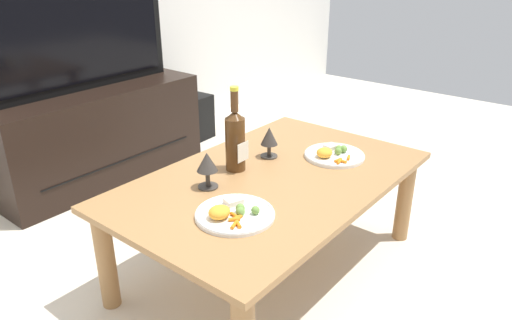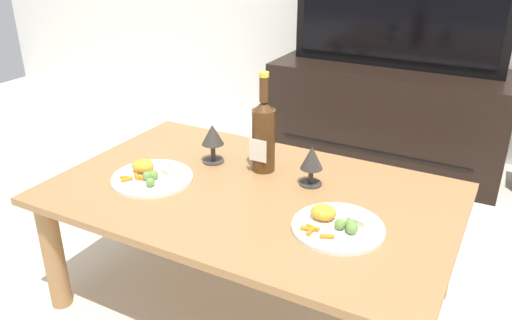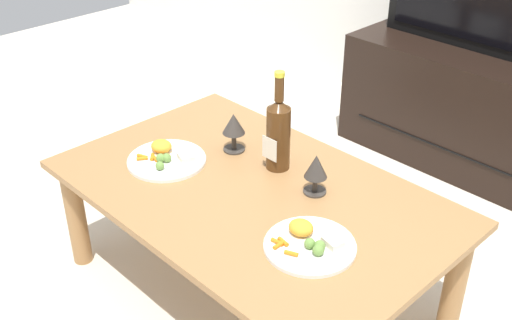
{
  "view_description": "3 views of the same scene",
  "coord_description": "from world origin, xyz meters",
  "px_view_note": "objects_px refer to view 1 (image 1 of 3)",
  "views": [
    {
      "loc": [
        -1.37,
        -1.03,
        1.25
      ],
      "look_at": [
        -0.03,
        0.06,
        0.5
      ],
      "focal_mm": 33.55,
      "sensor_mm": 36.0,
      "label": 1
    },
    {
      "loc": [
        0.71,
        -1.28,
        1.21
      ],
      "look_at": [
        -0.02,
        0.08,
        0.51
      ],
      "focal_mm": 36.17,
      "sensor_mm": 36.0,
      "label": 2
    },
    {
      "loc": [
        1.21,
        -1.16,
        1.54
      ],
      "look_at": [
        -0.02,
        0.03,
        0.52
      ],
      "focal_mm": 44.02,
      "sensor_mm": 36.0,
      "label": 3
    }
  ],
  "objects_px": {
    "tv_screen": "(81,37)",
    "goblet_left": "(207,164)",
    "dining_table": "(272,191)",
    "floor_speaker": "(194,117)",
    "goblet_right": "(269,138)",
    "dinner_plate_left": "(234,213)",
    "tv_stand": "(95,133)",
    "wine_bottle": "(235,138)",
    "dinner_plate_right": "(334,154)"
  },
  "relations": [
    {
      "from": "dining_table",
      "to": "goblet_left",
      "type": "bearing_deg",
      "value": 149.88
    },
    {
      "from": "dining_table",
      "to": "goblet_right",
      "type": "xyz_separation_m",
      "value": [
        0.15,
        0.13,
        0.15
      ]
    },
    {
      "from": "tv_screen",
      "to": "dinner_plate_left",
      "type": "relative_size",
      "value": 4.01
    },
    {
      "from": "goblet_left",
      "to": "dinner_plate_right",
      "type": "distance_m",
      "value": 0.6
    },
    {
      "from": "tv_screen",
      "to": "dinner_plate_right",
      "type": "relative_size",
      "value": 4.16
    },
    {
      "from": "goblet_right",
      "to": "dinner_plate_right",
      "type": "relative_size",
      "value": 0.52
    },
    {
      "from": "dining_table",
      "to": "goblet_right",
      "type": "bearing_deg",
      "value": 41.18
    },
    {
      "from": "tv_stand",
      "to": "floor_speaker",
      "type": "xyz_separation_m",
      "value": [
        0.82,
        0.01,
        -0.11
      ]
    },
    {
      "from": "floor_speaker",
      "to": "goblet_left",
      "type": "bearing_deg",
      "value": -135.23
    },
    {
      "from": "goblet_left",
      "to": "dinner_plate_right",
      "type": "relative_size",
      "value": 0.55
    },
    {
      "from": "tv_screen",
      "to": "goblet_right",
      "type": "height_order",
      "value": "tv_screen"
    },
    {
      "from": "goblet_left",
      "to": "goblet_right",
      "type": "height_order",
      "value": "goblet_left"
    },
    {
      "from": "goblet_left",
      "to": "dinner_plate_right",
      "type": "bearing_deg",
      "value": -21.82
    },
    {
      "from": "wine_bottle",
      "to": "dinner_plate_right",
      "type": "xyz_separation_m",
      "value": [
        0.36,
        -0.25,
        -0.12
      ]
    },
    {
      "from": "goblet_right",
      "to": "goblet_left",
      "type": "bearing_deg",
      "value": 180.0
    },
    {
      "from": "dining_table",
      "to": "goblet_left",
      "type": "distance_m",
      "value": 0.31
    },
    {
      "from": "dining_table",
      "to": "dinner_plate_left",
      "type": "height_order",
      "value": "dinner_plate_left"
    },
    {
      "from": "tv_stand",
      "to": "floor_speaker",
      "type": "height_order",
      "value": "tv_stand"
    },
    {
      "from": "dining_table",
      "to": "floor_speaker",
      "type": "xyz_separation_m",
      "value": [
        0.9,
        1.39,
        -0.21
      ]
    },
    {
      "from": "tv_screen",
      "to": "floor_speaker",
      "type": "relative_size",
      "value": 3.43
    },
    {
      "from": "goblet_right",
      "to": "dinner_plate_right",
      "type": "xyz_separation_m",
      "value": [
        0.17,
        -0.22,
        -0.07
      ]
    },
    {
      "from": "goblet_right",
      "to": "dinner_plate_left",
      "type": "bearing_deg",
      "value": -155.41
    },
    {
      "from": "floor_speaker",
      "to": "goblet_right",
      "type": "height_order",
      "value": "goblet_right"
    },
    {
      "from": "goblet_left",
      "to": "dinner_plate_left",
      "type": "height_order",
      "value": "goblet_left"
    },
    {
      "from": "tv_stand",
      "to": "tv_screen",
      "type": "bearing_deg",
      "value": -90.0
    },
    {
      "from": "wine_bottle",
      "to": "dinner_plate_right",
      "type": "height_order",
      "value": "wine_bottle"
    },
    {
      "from": "floor_speaker",
      "to": "goblet_right",
      "type": "distance_m",
      "value": 1.51
    },
    {
      "from": "goblet_right",
      "to": "dinner_plate_right",
      "type": "bearing_deg",
      "value": -51.97
    },
    {
      "from": "goblet_right",
      "to": "wine_bottle",
      "type": "bearing_deg",
      "value": 172.02
    },
    {
      "from": "dining_table",
      "to": "tv_screen",
      "type": "height_order",
      "value": "tv_screen"
    },
    {
      "from": "goblet_right",
      "to": "dinner_plate_left",
      "type": "distance_m",
      "value": 0.54
    },
    {
      "from": "dining_table",
      "to": "floor_speaker",
      "type": "bearing_deg",
      "value": 56.93
    },
    {
      "from": "dining_table",
      "to": "goblet_left",
      "type": "height_order",
      "value": "goblet_left"
    },
    {
      "from": "floor_speaker",
      "to": "wine_bottle",
      "type": "relative_size",
      "value": 0.91
    },
    {
      "from": "tv_screen",
      "to": "goblet_left",
      "type": "height_order",
      "value": "tv_screen"
    },
    {
      "from": "wine_bottle",
      "to": "dinner_plate_left",
      "type": "distance_m",
      "value": 0.4
    },
    {
      "from": "tv_stand",
      "to": "goblet_left",
      "type": "bearing_deg",
      "value": -104.04
    },
    {
      "from": "wine_bottle",
      "to": "goblet_left",
      "type": "height_order",
      "value": "wine_bottle"
    },
    {
      "from": "tv_screen",
      "to": "goblet_right",
      "type": "relative_size",
      "value": 8.01
    },
    {
      "from": "floor_speaker",
      "to": "tv_screen",
      "type": "bearing_deg",
      "value": 177.69
    },
    {
      "from": "tv_stand",
      "to": "dinner_plate_right",
      "type": "xyz_separation_m",
      "value": [
        0.24,
        -1.46,
        0.18
      ]
    },
    {
      "from": "dinner_plate_left",
      "to": "tv_stand",
      "type": "bearing_deg",
      "value": 74.17
    },
    {
      "from": "dining_table",
      "to": "dinner_plate_left",
      "type": "xyz_separation_m",
      "value": [
        -0.33,
        -0.09,
        0.08
      ]
    },
    {
      "from": "wine_bottle",
      "to": "goblet_right",
      "type": "relative_size",
      "value": 2.57
    },
    {
      "from": "tv_stand",
      "to": "goblet_left",
      "type": "height_order",
      "value": "goblet_left"
    },
    {
      "from": "dinner_plate_right",
      "to": "tv_stand",
      "type": "bearing_deg",
      "value": 99.29
    },
    {
      "from": "dining_table",
      "to": "floor_speaker",
      "type": "height_order",
      "value": "dining_table"
    },
    {
      "from": "tv_stand",
      "to": "goblet_right",
      "type": "height_order",
      "value": "goblet_right"
    },
    {
      "from": "tv_screen",
      "to": "dinner_plate_right",
      "type": "bearing_deg",
      "value": -80.7
    },
    {
      "from": "dining_table",
      "to": "wine_bottle",
      "type": "xyz_separation_m",
      "value": [
        -0.04,
        0.16,
        0.2
      ]
    }
  ]
}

